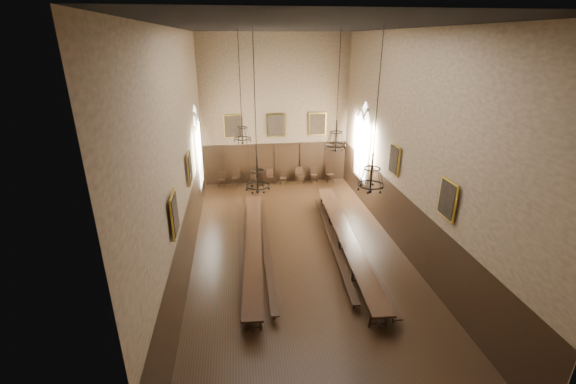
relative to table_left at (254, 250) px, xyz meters
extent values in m
cube|color=black|center=(1.94, 0.19, -0.39)|extent=(9.00, 18.00, 0.02)
cube|color=black|center=(1.94, 0.19, 8.63)|extent=(9.00, 18.00, 0.02)
cube|color=#8B7255|center=(1.94, 9.20, 4.12)|extent=(9.00, 0.02, 9.00)
cube|color=#8B7255|center=(1.94, -8.82, 4.12)|extent=(9.00, 0.02, 9.00)
cube|color=#8B7255|center=(-2.57, 0.19, 4.12)|extent=(0.02, 18.00, 9.00)
cube|color=#8B7255|center=(6.45, 0.19, 4.12)|extent=(0.02, 18.00, 9.00)
cube|color=black|center=(0.00, 0.00, 0.35)|extent=(1.23, 9.76, 0.07)
cube|color=black|center=(3.96, 0.04, 0.41)|extent=(1.29, 10.65, 0.07)
cube|color=black|center=(-0.50, 0.27, 0.01)|extent=(0.28, 9.24, 0.05)
cube|color=black|center=(0.57, 0.42, 0.02)|extent=(0.49, 9.48, 0.05)
cube|color=black|center=(3.49, 0.40, 0.00)|extent=(0.85, 9.05, 0.05)
cube|color=black|center=(4.44, 0.06, 0.05)|extent=(0.66, 10.20, 0.05)
cube|color=black|center=(-1.55, 8.78, 0.07)|extent=(0.47, 0.47, 0.05)
cube|color=black|center=(-1.55, 8.96, 0.32)|extent=(0.42, 0.10, 0.50)
cube|color=black|center=(-0.65, 8.77, 0.11)|extent=(0.55, 0.55, 0.05)
cube|color=black|center=(-0.65, 8.96, 0.39)|extent=(0.46, 0.15, 0.55)
cube|color=black|center=(0.54, 8.72, 0.06)|extent=(0.49, 0.49, 0.05)
cube|color=black|center=(0.54, 8.90, 0.30)|extent=(0.41, 0.13, 0.49)
cube|color=black|center=(1.54, 8.75, 0.08)|extent=(0.51, 0.51, 0.05)
cube|color=black|center=(1.54, 8.93, 0.33)|extent=(0.43, 0.13, 0.51)
cube|color=black|center=(2.33, 8.66, 0.03)|extent=(0.47, 0.47, 0.05)
cube|color=black|center=(2.33, 8.82, 0.26)|extent=(0.38, 0.13, 0.46)
cube|color=black|center=(3.42, 8.72, 0.11)|extent=(0.53, 0.53, 0.05)
cube|color=black|center=(3.42, 8.92, 0.38)|extent=(0.45, 0.12, 0.54)
cube|color=black|center=(4.33, 8.78, 0.06)|extent=(0.42, 0.42, 0.05)
cube|color=black|center=(4.33, 8.95, 0.31)|extent=(0.41, 0.05, 0.49)
cube|color=black|center=(5.37, 8.68, 0.11)|extent=(0.51, 0.51, 0.05)
cube|color=black|center=(5.37, 8.88, 0.38)|extent=(0.46, 0.10, 0.54)
cylinder|color=black|center=(-0.22, 2.39, 6.87)|extent=(0.03, 0.03, 3.50)
torus|color=black|center=(-0.22, 2.39, 4.19)|extent=(0.75, 0.75, 0.04)
torus|color=black|center=(-0.22, 2.39, 4.68)|extent=(0.48, 0.48, 0.04)
cylinder|color=black|center=(-0.22, 2.39, 4.59)|extent=(0.05, 0.05, 1.06)
cylinder|color=black|center=(3.99, 2.47, 6.75)|extent=(0.03, 0.03, 3.75)
torus|color=black|center=(3.99, 2.47, 3.73)|extent=(0.93, 0.93, 0.05)
torus|color=black|center=(3.99, 2.47, 4.33)|extent=(0.59, 0.59, 0.04)
cylinder|color=black|center=(3.99, 2.47, 4.22)|extent=(0.07, 0.07, 1.31)
cylinder|color=black|center=(0.15, -2.03, 6.62)|extent=(0.03, 0.03, 4.00)
torus|color=black|center=(0.15, -2.03, 3.64)|extent=(0.79, 0.79, 0.05)
torus|color=black|center=(0.15, -2.03, 4.15)|extent=(0.50, 0.50, 0.04)
cylinder|color=black|center=(0.15, -2.03, 4.06)|extent=(0.06, 0.06, 1.12)
cylinder|color=black|center=(4.00, -2.32, 6.66)|extent=(0.03, 0.03, 3.91)
torus|color=black|center=(4.00, -2.32, 3.58)|extent=(0.92, 0.92, 0.05)
torus|color=black|center=(4.00, -2.32, 4.17)|extent=(0.58, 0.58, 0.04)
cylinder|color=black|center=(4.00, -2.32, 4.06)|extent=(0.06, 0.06, 1.29)
cube|color=gold|center=(-0.66, 9.07, 3.32)|extent=(1.10, 0.12, 1.40)
cube|color=black|center=(-0.66, 9.07, 3.32)|extent=(0.98, 0.02, 1.28)
cube|color=gold|center=(1.94, 9.07, 3.32)|extent=(1.10, 0.12, 1.40)
cube|color=black|center=(1.94, 9.07, 3.32)|extent=(0.98, 0.02, 1.28)
cube|color=gold|center=(4.54, 9.07, 3.32)|extent=(1.10, 0.12, 1.40)
cube|color=black|center=(4.54, 9.07, 3.32)|extent=(0.98, 0.02, 1.28)
cube|color=gold|center=(-2.44, 1.19, 3.32)|extent=(0.12, 1.00, 1.30)
cube|color=black|center=(-2.44, 1.19, 3.32)|extent=(0.02, 0.88, 1.18)
cube|color=gold|center=(-2.44, -3.31, 3.32)|extent=(0.12, 1.00, 1.30)
cube|color=black|center=(-2.44, -3.31, 3.32)|extent=(0.02, 0.88, 1.18)
cube|color=gold|center=(6.32, 1.19, 3.32)|extent=(0.12, 1.00, 1.30)
cube|color=black|center=(6.32, 1.19, 3.32)|extent=(0.02, 0.88, 1.18)
cube|color=gold|center=(6.32, -3.31, 3.32)|extent=(0.12, 1.00, 1.30)
cube|color=black|center=(6.32, -3.31, 3.32)|extent=(0.02, 0.88, 1.18)
camera|label=1|loc=(-0.46, -14.16, 8.23)|focal=24.00mm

